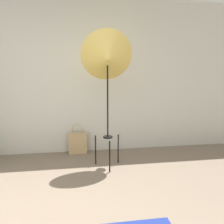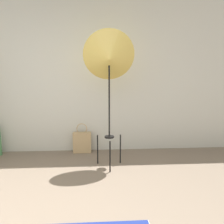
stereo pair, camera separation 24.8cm
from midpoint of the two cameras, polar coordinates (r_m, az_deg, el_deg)
name	(u,v)px [view 2 (the right image)]	position (r m, az deg, el deg)	size (l,w,h in m)	color
wall_back	(81,78)	(3.82, -6.24, 8.80)	(8.00, 0.05, 2.60)	beige
photo_umbrella	(109,58)	(3.11, 1.59, 13.86)	(0.74, 0.45, 1.99)	black
tote_bag	(82,142)	(3.90, -6.04, -7.83)	(0.31, 0.12, 0.53)	tan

